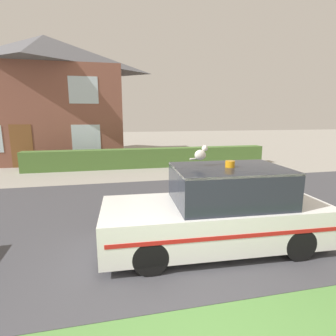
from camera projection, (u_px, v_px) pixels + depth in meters
name	position (u px, v px, depth m)	size (l,w,h in m)	color
road_strip	(146.00, 214.00, 6.76)	(28.00, 6.93, 0.01)	#424247
garden_hedge	(151.00, 158.00, 12.94)	(11.79, 0.62, 0.93)	#4C7233
police_car	(218.00, 210.00, 5.00)	(4.28, 1.82, 1.68)	black
cat	(201.00, 154.00, 4.92)	(0.34, 0.20, 0.29)	silver
house_left	(48.00, 98.00, 15.37)	(8.68, 6.48, 6.98)	brown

